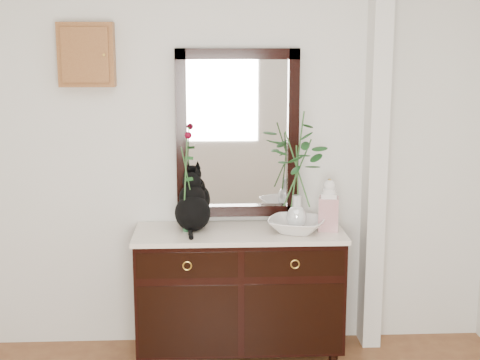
{
  "coord_description": "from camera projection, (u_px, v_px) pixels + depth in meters",
  "views": [
    {
      "loc": [
        -0.09,
        -2.36,
        1.99
      ],
      "look_at": [
        0.1,
        1.63,
        1.2
      ],
      "focal_mm": 50.0,
      "sensor_mm": 36.0,
      "label": 1
    }
  ],
  "objects": [
    {
      "name": "wall_mirror",
      "position": [
        238.0,
        134.0,
        4.36
      ],
      "size": [
        0.8,
        0.06,
        1.1
      ],
      "color": "black",
      "rests_on": "wall_back"
    },
    {
      "name": "cat",
      "position": [
        192.0,
        201.0,
        4.24
      ],
      "size": [
        0.28,
        0.34,
        0.37
      ],
      "primitive_type": null,
      "rotation": [
        0.0,
        0.0,
        0.06
      ],
      "color": "black",
      "rests_on": "sideboard"
    },
    {
      "name": "pilaster",
      "position": [
        376.0,
        148.0,
        4.35
      ],
      "size": [
        0.12,
        0.2,
        2.7
      ],
      "primitive_type": "cube",
      "color": "silver",
      "rests_on": "ground"
    },
    {
      "name": "wall_back",
      "position": [
        222.0,
        147.0,
        4.39
      ],
      "size": [
        3.6,
        0.04,
        2.7
      ],
      "primitive_type": "cube",
      "color": "silver",
      "rests_on": "ground"
    },
    {
      "name": "lotus_bowl",
      "position": [
        297.0,
        225.0,
        4.21
      ],
      "size": [
        0.45,
        0.45,
        0.09
      ],
      "primitive_type": "imported",
      "rotation": [
        0.0,
        0.0,
        -0.33
      ],
      "color": "white",
      "rests_on": "sideboard"
    },
    {
      "name": "key_cabinet",
      "position": [
        87.0,
        55.0,
        4.19
      ],
      "size": [
        0.35,
        0.1,
        0.4
      ],
      "primitive_type": "cube",
      "color": "brown",
      "rests_on": "wall_back"
    },
    {
      "name": "bud_vase_rose",
      "position": [
        186.0,
        181.0,
        4.18
      ],
      "size": [
        0.1,
        0.1,
        0.65
      ],
      "primitive_type": null,
      "rotation": [
        0.0,
        0.0,
        0.25
      ],
      "color": "#2B6338",
      "rests_on": "sideboard"
    },
    {
      "name": "ginger_jar",
      "position": [
        329.0,
        204.0,
        4.24
      ],
      "size": [
        0.15,
        0.15,
        0.34
      ],
      "primitive_type": null,
      "rotation": [
        0.0,
        0.0,
        -0.21
      ],
      "color": "white",
      "rests_on": "sideboard"
    },
    {
      "name": "sideboard",
      "position": [
        239.0,
        287.0,
        4.32
      ],
      "size": [
        1.33,
        0.52,
        0.82
      ],
      "color": "black",
      "rests_on": "ground"
    },
    {
      "name": "vase_branches",
      "position": [
        297.0,
        170.0,
        4.14
      ],
      "size": [
        0.36,
        0.36,
        0.76
      ],
      "primitive_type": null,
      "rotation": [
        0.0,
        0.0,
        -0.01
      ],
      "color": "silver",
      "rests_on": "lotus_bowl"
    }
  ]
}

